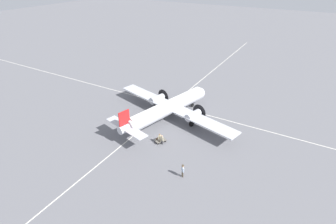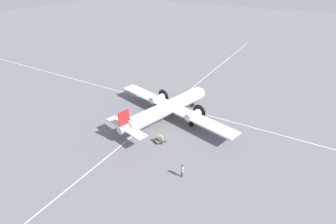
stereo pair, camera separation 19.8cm
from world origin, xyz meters
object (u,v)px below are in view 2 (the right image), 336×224
Objects in this scene: airliner_main at (169,107)px; passenger_boarding at (159,137)px; suitcase_upright_spare at (157,140)px; baggage_cart at (160,140)px; crew_foreground at (182,170)px; suitcase_near_door at (158,138)px; ramp_agent at (162,139)px.

airliner_main is 15.40× the size of passenger_boarding.
baggage_cart is (-0.06, 0.55, 0.04)m from suitcase_upright_spare.
airliner_main reaches higher than crew_foreground.
suitcase_upright_spare is at bearing 90.17° from passenger_boarding.
baggage_cart is (-0.29, -0.09, -0.74)m from passenger_boarding.
suitcase_near_door reaches higher than suitcase_upright_spare.
ramp_agent reaches higher than suitcase_upright_spare.
airliner_main is 13.48× the size of crew_foreground.
crew_foreground is 7.56m from ramp_agent.
baggage_cart is at bearing 37.21° from passenger_boarding.
suitcase_upright_spare is 0.55m from baggage_cart.
crew_foreground is at bearing -106.46° from passenger_boarding.
passenger_boarding is at bearing -147.32° from airliner_main.
airliner_main reaches higher than suitcase_near_door.
airliner_main is at bearing 38.67° from passenger_boarding.
suitcase_near_door is at bearing 159.88° from suitcase_upright_spare.
ramp_agent is at bearing 72.26° from suitcase_upright_spare.
suitcase_upright_spare is (0.26, -0.10, -0.08)m from suitcase_near_door.
crew_foreground is 1.14× the size of passenger_boarding.
suitcase_near_door reaches higher than baggage_cart.
ramp_agent is at bearing 3.36° from crew_foreground.
passenger_boarding is (-4.81, -6.39, -0.17)m from crew_foreground.
passenger_boarding is 1.02m from suitcase_near_door.
baggage_cart is at bearing 96.16° from suitcase_upright_spare.
ramp_agent is at bearing -83.55° from passenger_boarding.
suitcase_near_door is at bearing 4.31° from crew_foreground.
ramp_agent is 1.39m from suitcase_upright_spare.
airliner_main is 7.30m from suitcase_upright_spare.
passenger_boarding reaches higher than suitcase_near_door.
crew_foreground is 0.95× the size of baggage_cart.
airliner_main is 12.85× the size of baggage_cart.
baggage_cart is (-5.11, -6.48, -0.92)m from crew_foreground.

